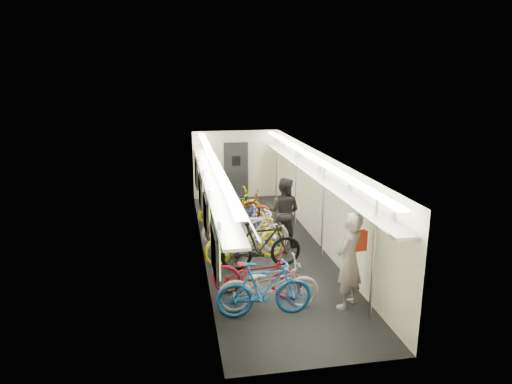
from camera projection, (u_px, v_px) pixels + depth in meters
name	position (u px, v px, depth m)	size (l,w,h in m)	color
train_car_shell	(243.00, 179.00, 11.84)	(10.00, 10.00, 10.00)	black
bicycle_0	(269.00, 285.00, 8.43)	(0.67, 1.91, 1.00)	#9E9FA2
bicycle_1	(264.00, 289.00, 8.21)	(0.50, 1.77, 1.06)	#195197
bicycle_2	(256.00, 274.00, 8.97)	(0.63, 1.82, 0.96)	maroon
bicycle_3	(261.00, 245.00, 10.25)	(0.53, 1.86, 1.12)	black
bicycle_4	(245.00, 239.00, 10.67)	(0.71, 2.04, 1.07)	yellow
bicycle_5	(253.00, 232.00, 11.06)	(0.53, 1.88, 1.13)	silver
bicycle_6	(237.00, 225.00, 11.86)	(0.64, 1.83, 0.96)	#B9B8BD
bicycle_7	(241.00, 223.00, 12.00)	(0.46, 1.64, 0.99)	#1B26A3
bicycle_8	(238.00, 209.00, 13.05)	(0.72, 2.06, 1.08)	maroon
bicycle_9	(234.00, 206.00, 13.65)	(0.45, 1.58, 0.95)	black
bicycle_10	(230.00, 206.00, 13.47)	(0.68, 1.94, 1.02)	#C4D413
passenger_near	(349.00, 261.00, 8.46)	(0.68, 0.44, 1.86)	gray
passenger_mid	(284.00, 212.00, 11.64)	(0.86, 0.67, 1.77)	black
backpack	(359.00, 241.00, 8.50)	(0.26, 0.14, 0.38)	red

